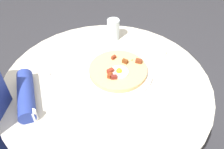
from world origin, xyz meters
name	(u,v)px	position (x,y,z in m)	size (l,w,h in m)	color
dining_table	(107,105)	(0.00, 0.00, 0.56)	(0.97, 0.97, 0.74)	beige
pizza_plate	(118,73)	(-0.05, -0.06, 0.75)	(0.33, 0.33, 0.01)	white
breakfast_pizza	(118,70)	(-0.05, -0.06, 0.76)	(0.28, 0.28, 0.04)	tan
bread_plate	(152,50)	(-0.21, -0.26, 0.75)	(0.15, 0.15, 0.01)	silver
napkin	(56,63)	(0.27, -0.10, 0.74)	(0.17, 0.14, 0.00)	white
fork	(52,62)	(0.29, -0.10, 0.75)	(0.18, 0.01, 0.01)	silver
knife	(60,62)	(0.25, -0.10, 0.75)	(0.18, 0.01, 0.01)	silver
water_glass	(113,29)	(0.01, -0.35, 0.80)	(0.07, 0.07, 0.12)	silver
salt_shaker	(34,115)	(0.25, 0.24, 0.77)	(0.03, 0.03, 0.05)	white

